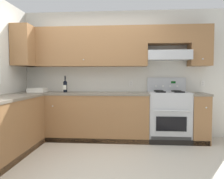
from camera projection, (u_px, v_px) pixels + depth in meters
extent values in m
plane|color=beige|center=(85.00, 164.00, 3.06)|extent=(7.04, 7.04, 0.00)
cube|color=silver|center=(122.00, 74.00, 4.57)|extent=(4.68, 0.12, 2.55)
cube|color=olive|center=(85.00, 47.00, 4.36)|extent=(2.44, 0.34, 0.76)
cube|color=olive|center=(200.00, 46.00, 4.19)|extent=(0.39, 0.34, 0.76)
cube|color=olive|center=(168.00, 35.00, 4.22)|extent=(0.80, 0.34, 0.34)
cube|color=#B7BABC|center=(168.00, 56.00, 4.20)|extent=(0.80, 0.46, 0.17)
cube|color=#B7BABC|center=(170.00, 58.00, 3.99)|extent=(0.80, 0.03, 0.04)
sphere|color=silver|center=(83.00, 60.00, 4.19)|extent=(0.02, 0.02, 0.02)
sphere|color=silver|center=(203.00, 59.00, 4.02)|extent=(0.02, 0.02, 0.02)
sphere|color=silver|center=(203.00, 59.00, 4.02)|extent=(0.02, 0.02, 0.02)
cube|color=silver|center=(131.00, 83.00, 4.49)|extent=(0.08, 0.01, 0.12)
cube|color=silver|center=(131.00, 82.00, 4.49)|extent=(0.03, 0.00, 0.03)
cube|color=silver|center=(131.00, 84.00, 4.49)|extent=(0.03, 0.00, 0.03)
cube|color=silver|center=(203.00, 84.00, 4.38)|extent=(0.08, 0.01, 0.12)
cube|color=silver|center=(203.00, 82.00, 4.38)|extent=(0.03, 0.00, 0.03)
cube|color=silver|center=(203.00, 85.00, 4.38)|extent=(0.03, 0.00, 0.03)
cube|color=olive|center=(26.00, 47.00, 4.26)|extent=(0.34, 0.64, 0.76)
cube|color=olive|center=(83.00, 117.00, 4.30)|extent=(2.50, 0.61, 0.87)
cube|color=#756B5B|center=(83.00, 93.00, 4.27)|extent=(2.53, 0.63, 0.04)
cube|color=olive|center=(198.00, 118.00, 4.13)|extent=(0.31, 0.61, 0.87)
cube|color=#756B5B|center=(198.00, 94.00, 4.11)|extent=(0.33, 0.63, 0.04)
cube|color=black|center=(110.00, 141.00, 4.01)|extent=(3.54, 0.06, 0.09)
sphere|color=silver|center=(53.00, 106.00, 4.01)|extent=(0.03, 0.03, 0.03)
sphere|color=silver|center=(206.00, 108.00, 3.80)|extent=(0.03, 0.03, 0.03)
cube|color=black|center=(18.00, 159.00, 3.13)|extent=(0.06, 1.85, 0.09)
cube|color=#B7BABC|center=(168.00, 117.00, 4.18)|extent=(0.76, 0.58, 0.91)
cube|color=black|center=(171.00, 124.00, 3.89)|extent=(0.53, 0.01, 0.26)
cylinder|color=silver|center=(172.00, 111.00, 3.85)|extent=(0.65, 0.02, 0.02)
cube|color=#333333|center=(171.00, 140.00, 3.90)|extent=(0.70, 0.01, 0.11)
cube|color=#B7BABC|center=(169.00, 92.00, 4.15)|extent=(0.76, 0.58, 0.02)
cube|color=#B7BABC|center=(166.00, 85.00, 4.41)|extent=(0.76, 0.04, 0.29)
cube|color=#053F0C|center=(173.00, 82.00, 4.38)|extent=(0.09, 0.01, 0.04)
cylinder|color=black|center=(161.00, 92.00, 4.02)|extent=(0.19, 0.19, 0.02)
cylinder|color=black|center=(161.00, 92.00, 4.02)|extent=(0.07, 0.07, 0.01)
cylinder|color=black|center=(180.00, 92.00, 4.00)|extent=(0.19, 0.19, 0.02)
cylinder|color=black|center=(180.00, 92.00, 4.00)|extent=(0.07, 0.07, 0.01)
cylinder|color=black|center=(159.00, 91.00, 4.30)|extent=(0.19, 0.19, 0.02)
cylinder|color=black|center=(159.00, 91.00, 4.30)|extent=(0.07, 0.07, 0.01)
cylinder|color=black|center=(176.00, 91.00, 4.28)|extent=(0.19, 0.19, 0.02)
cylinder|color=black|center=(176.00, 91.00, 4.28)|extent=(0.07, 0.07, 0.01)
cylinder|color=white|center=(156.00, 86.00, 4.41)|extent=(0.04, 0.02, 0.04)
cylinder|color=white|center=(163.00, 86.00, 4.40)|extent=(0.04, 0.02, 0.04)
cylinder|color=white|center=(170.00, 86.00, 4.39)|extent=(0.04, 0.02, 0.04)
cylinder|color=white|center=(177.00, 86.00, 4.38)|extent=(0.04, 0.02, 0.04)
cylinder|color=black|center=(65.00, 87.00, 4.32)|extent=(0.08, 0.08, 0.20)
cone|color=black|center=(65.00, 81.00, 4.31)|extent=(0.08, 0.08, 0.04)
cylinder|color=black|center=(65.00, 78.00, 4.31)|extent=(0.03, 0.03, 0.08)
cylinder|color=black|center=(65.00, 76.00, 4.31)|extent=(0.03, 0.03, 0.02)
cube|color=silver|center=(65.00, 87.00, 4.28)|extent=(0.07, 0.00, 0.09)
cube|color=white|center=(37.00, 92.00, 4.36)|extent=(0.26, 0.21, 0.02)
cube|color=white|center=(35.00, 90.00, 4.24)|extent=(0.33, 0.01, 0.08)
cube|color=white|center=(40.00, 90.00, 4.49)|extent=(0.33, 0.01, 0.08)
cube|color=white|center=(30.00, 90.00, 4.37)|extent=(0.01, 0.23, 0.08)
cube|color=white|center=(45.00, 90.00, 4.35)|extent=(0.01, 0.23, 0.08)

